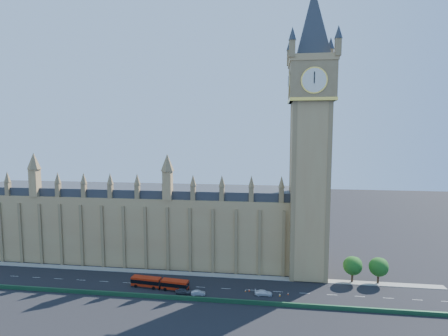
# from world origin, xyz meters

# --- Properties ---
(ground) EXTENTS (400.00, 400.00, 0.00)m
(ground) POSITION_xyz_m (0.00, 0.00, 0.00)
(ground) COLOR black
(ground) RESTS_ON ground
(palace_westminster) EXTENTS (120.00, 20.00, 28.00)m
(palace_westminster) POSITION_xyz_m (-25.00, 22.00, 13.86)
(palace_westminster) COLOR #A67F50
(palace_westminster) RESTS_ON ground
(elizabeth_tower) EXTENTS (20.59, 20.59, 105.00)m
(elizabeth_tower) POSITION_xyz_m (38.00, 13.99, 54.56)
(elizabeth_tower) COLOR #A67F50
(elizabeth_tower) RESTS_ON ground
(bridge_parapet) EXTENTS (160.00, 0.60, 1.20)m
(bridge_parapet) POSITION_xyz_m (0.00, -9.00, 0.60)
(bridge_parapet) COLOR #1E4C2D
(bridge_parapet) RESTS_ON ground
(kerb_north) EXTENTS (160.00, 3.00, 0.16)m
(kerb_north) POSITION_xyz_m (0.00, 9.50, 0.08)
(kerb_north) COLOR gray
(kerb_north) RESTS_ON ground
(tree_east_near) EXTENTS (6.00, 6.00, 8.50)m
(tree_east_near) POSITION_xyz_m (52.22, 10.08, 5.64)
(tree_east_near) COLOR #382619
(tree_east_near) RESTS_ON ground
(tree_east_far) EXTENTS (6.00, 6.00, 8.50)m
(tree_east_far) POSITION_xyz_m (60.22, 10.08, 5.64)
(tree_east_far) COLOR #382619
(tree_east_far) RESTS_ON ground
(red_bus) EXTENTS (18.65, 4.64, 3.14)m
(red_bus) POSITION_xyz_m (-8.41, -2.54, 1.65)
(red_bus) COLOR #AA210B
(red_bus) RESTS_ON ground
(car_grey) EXTENTS (4.85, 2.04, 1.64)m
(car_grey) POSITION_xyz_m (-0.19, -5.12, 0.82)
(car_grey) COLOR #414349
(car_grey) RESTS_ON ground
(car_silver) EXTENTS (4.40, 2.05, 1.39)m
(car_silver) POSITION_xyz_m (4.38, -5.42, 0.70)
(car_silver) COLOR #ACAEB4
(car_silver) RESTS_ON ground
(car_white) EXTENTS (5.29, 2.34, 1.51)m
(car_white) POSITION_xyz_m (23.69, -2.93, 0.76)
(car_white) COLOR white
(car_white) RESTS_ON ground
(cone_a) EXTENTS (0.50, 0.50, 0.76)m
(cone_a) POSITION_xyz_m (19.32, -0.83, 0.37)
(cone_a) COLOR black
(cone_a) RESTS_ON ground
(cone_b) EXTENTS (0.48, 0.48, 0.63)m
(cone_b) POSITION_xyz_m (18.22, -1.30, 0.31)
(cone_b) COLOR black
(cone_b) RESTS_ON ground
(cone_c) EXTENTS (0.62, 0.62, 0.77)m
(cone_c) POSITION_xyz_m (28.51, -2.93, 0.38)
(cone_c) COLOR black
(cone_c) RESTS_ON ground
(cone_d) EXTENTS (0.54, 0.54, 0.66)m
(cone_d) POSITION_xyz_m (30.97, -1.71, 0.33)
(cone_d) COLOR black
(cone_d) RESTS_ON ground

